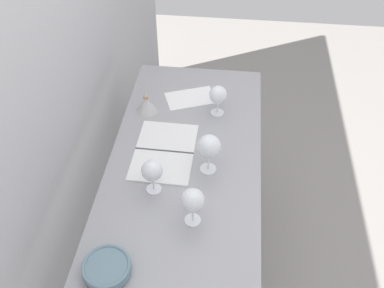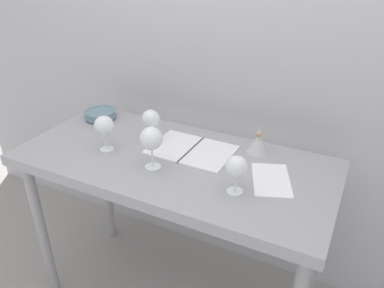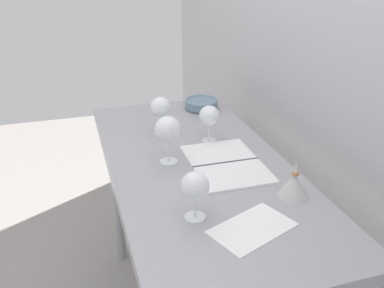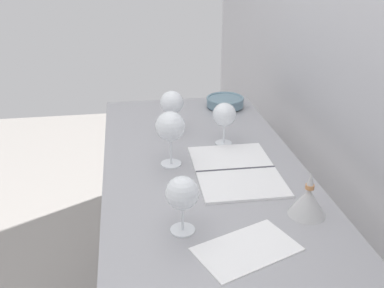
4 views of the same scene
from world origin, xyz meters
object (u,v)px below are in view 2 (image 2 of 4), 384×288
at_px(wine_glass_far_left, 151,119).
at_px(wine_glass_near_right, 236,168).
at_px(decanter_funnel, 258,143).
at_px(tasting_bowl, 100,114).
at_px(wine_glass_near_left, 104,126).
at_px(tasting_sheet_upper, 271,180).
at_px(wine_glass_near_center, 151,139).
at_px(open_notebook, 191,150).

height_order(wine_glass_far_left, wine_glass_near_right, wine_glass_far_left).
bearing_deg(decanter_funnel, wine_glass_far_left, -165.98).
xyz_separation_m(wine_glass_far_left, tasting_bowl, (-0.38, 0.09, -0.08)).
height_order(wine_glass_near_left, wine_glass_far_left, wine_glass_near_left).
height_order(wine_glass_far_left, tasting_sheet_upper, wine_glass_far_left).
bearing_deg(tasting_bowl, wine_glass_near_center, -30.19).
bearing_deg(wine_glass_near_left, open_notebook, 25.12).
height_order(wine_glass_near_center, tasting_bowl, wine_glass_near_center).
height_order(open_notebook, decanter_funnel, decanter_funnel).
distance_m(open_notebook, decanter_funnel, 0.30).
height_order(wine_glass_near_right, tasting_bowl, wine_glass_near_right).
relative_size(open_notebook, tasting_sheet_upper, 1.56).
bearing_deg(wine_glass_near_center, tasting_sheet_upper, 15.25).
relative_size(wine_glass_near_left, wine_glass_far_left, 1.07).
distance_m(wine_glass_near_left, decanter_funnel, 0.69).
bearing_deg(decanter_funnel, wine_glass_near_center, -136.84).
bearing_deg(wine_glass_near_left, wine_glass_far_left, 52.11).
distance_m(wine_glass_near_left, tasting_bowl, 0.37).
relative_size(open_notebook, tasting_bowl, 2.26).
height_order(wine_glass_near_right, tasting_sheet_upper, wine_glass_near_right).
height_order(wine_glass_far_left, tasting_bowl, wine_glass_far_left).
distance_m(wine_glass_near_left, wine_glass_near_right, 0.64).
bearing_deg(wine_glass_far_left, wine_glass_near_left, -127.89).
xyz_separation_m(wine_glass_near_right, tasting_sheet_upper, (0.10, 0.14, -0.11)).
xyz_separation_m(wine_glass_near_left, wine_glass_far_left, (0.13, 0.17, -0.01)).
relative_size(wine_glass_near_left, tasting_bowl, 1.00).
bearing_deg(tasting_bowl, open_notebook, -9.56).
height_order(wine_glass_far_left, decanter_funnel, wine_glass_far_left).
relative_size(wine_glass_near_left, tasting_sheet_upper, 0.69).
relative_size(wine_glass_near_center, decanter_funnel, 1.45).
height_order(tasting_sheet_upper, tasting_bowl, tasting_bowl).
bearing_deg(wine_glass_near_center, tasting_bowl, 149.81).
height_order(wine_glass_near_left, tasting_bowl, wine_glass_near_left).
distance_m(wine_glass_near_center, tasting_bowl, 0.61).
bearing_deg(decanter_funnel, open_notebook, -154.35).
bearing_deg(wine_glass_near_center, decanter_funnel, 43.16).
bearing_deg(wine_glass_near_right, wine_glass_near_left, 175.72).
distance_m(wine_glass_near_right, tasting_sheet_upper, 0.20).
height_order(open_notebook, tasting_bowl, tasting_bowl).
bearing_deg(wine_glass_far_left, tasting_sheet_upper, -7.38).
bearing_deg(wine_glass_near_right, decanter_funnel, 93.70).
xyz_separation_m(wine_glass_near_center, wine_glass_near_right, (0.37, -0.01, -0.02)).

